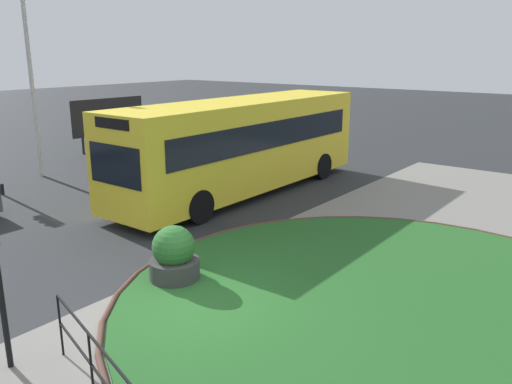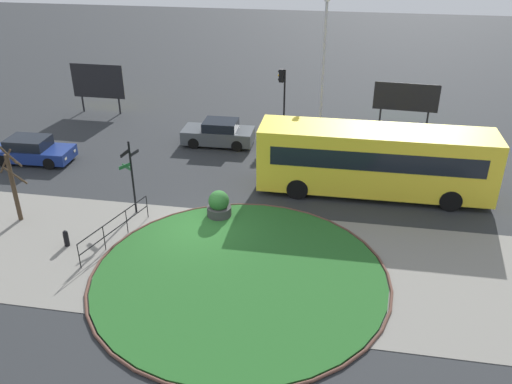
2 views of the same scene
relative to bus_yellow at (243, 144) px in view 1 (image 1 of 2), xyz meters
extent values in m
plane|color=#282B2D|center=(-7.27, -4.66, -1.73)|extent=(120.00, 120.00, 0.00)
cube|color=gray|center=(-7.27, -6.84, -1.72)|extent=(32.00, 7.64, 0.02)
cylinder|color=#235B23|center=(-4.87, -7.73, -1.68)|extent=(10.78, 10.78, 0.10)
torus|color=brown|center=(-4.87, -7.73, -1.68)|extent=(11.09, 11.09, 0.11)
cube|color=black|center=(-10.30, -6.21, -0.64)|extent=(1.18, 4.12, 0.03)
cylinder|color=black|center=(-9.73, -4.15, -1.19)|extent=(0.04, 0.04, 1.09)
cylinder|color=black|center=(-10.11, -5.53, -1.19)|extent=(0.04, 0.04, 1.09)
cube|color=yellow|center=(0.00, 0.00, 0.02)|extent=(10.79, 2.57, 2.94)
cube|color=black|center=(0.01, -1.26, 0.43)|extent=(9.49, 0.07, 0.88)
cube|color=black|center=(0.00, 1.26, 0.43)|extent=(9.49, 0.07, 0.88)
cube|color=black|center=(-5.40, -0.03, 0.16)|extent=(0.03, 2.05, 1.10)
cube|color=black|center=(-5.40, -0.03, 1.27)|extent=(0.03, 1.38, 0.28)
cylinder|color=black|center=(-3.44, -1.17, -1.23)|extent=(1.00, 0.31, 1.00)
cylinder|color=black|center=(-3.45, 1.13, -1.23)|extent=(1.00, 0.31, 1.00)
cylinder|color=black|center=(3.46, -1.13, -1.23)|extent=(1.00, 0.31, 1.00)
cylinder|color=black|center=(3.45, 1.17, -1.23)|extent=(1.00, 0.31, 1.00)
cylinder|color=#B7B7BC|center=(-3.01, 7.92, 2.09)|extent=(0.16, 0.16, 7.65)
cylinder|color=black|center=(0.71, 10.53, -0.88)|extent=(0.12, 0.12, 1.70)
cylinder|color=black|center=(3.66, 10.36, -0.88)|extent=(0.12, 0.12, 1.70)
cube|color=green|center=(2.19, 10.45, -0.03)|extent=(3.95, 0.35, 1.68)
cube|color=black|center=(2.18, 10.38, -0.03)|extent=(4.04, 0.26, 1.78)
cylinder|color=#383838|center=(-6.65, -3.53, -1.47)|extent=(1.07, 1.07, 0.52)
sphere|color=#286028|center=(-6.65, -3.53, -0.92)|extent=(0.91, 0.91, 0.91)
camera|label=1|loc=(-13.71, -11.24, 3.07)|focal=36.48mm
camera|label=2|loc=(-1.47, -23.49, 10.13)|focal=37.56mm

